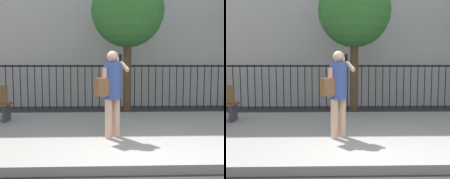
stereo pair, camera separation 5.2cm
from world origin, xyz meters
The scene contains 5 objects.
ground_plane centered at (0.00, 0.00, 0.00)m, with size 60.00×60.00×0.00m, color #28282B.
sidewalk centered at (0.00, 2.20, 0.07)m, with size 28.00×4.40×0.15m, color gray.
iron_fence centered at (0.00, 5.90, 1.02)m, with size 12.03×0.04×1.60m.
pedestrian_on_phone centered at (-0.60, 1.52, 1.17)m, with size 0.71×0.65×1.74m.
street_tree_near centered at (0.01, 4.79, 3.26)m, with size 2.28×2.28×4.43m.
Camera 2 is at (-0.74, -3.84, 1.65)m, focal length 43.54 mm.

